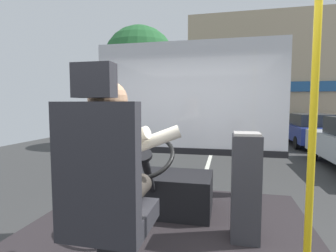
{
  "coord_description": "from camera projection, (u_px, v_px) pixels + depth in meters",
  "views": [
    {
      "loc": [
        0.49,
        -1.78,
        1.84
      ],
      "look_at": [
        -0.09,
        0.84,
        1.61
      ],
      "focal_mm": 27.84,
      "sensor_mm": 36.0,
      "label": 1
    }
  ],
  "objects": [
    {
      "name": "ground",
      "position": [
        212.0,
        150.0,
        10.56
      ],
      "size": [
        18.0,
        44.0,
        0.06
      ],
      "color": "#323232"
    },
    {
      "name": "driver_seat",
      "position": [
        106.0,
        199.0,
        1.52
      ],
      "size": [
        0.48,
        0.48,
        1.34
      ],
      "color": "black",
      "rests_on": "bus_floor"
    },
    {
      "name": "bus_driver",
      "position": [
        113.0,
        160.0,
        1.6
      ],
      "size": [
        0.78,
        0.55,
        0.78
      ],
      "color": "#332D28",
      "rests_on": "driver_seat"
    },
    {
      "name": "steering_console",
      "position": [
        159.0,
        190.0,
        2.74
      ],
      "size": [
        1.1,
        1.04,
        0.86
      ],
      "color": "black",
      "rests_on": "bus_floor"
    },
    {
      "name": "handrail_pole",
      "position": [
        313.0,
        113.0,
        1.54
      ],
      "size": [
        0.04,
        0.04,
        2.15
      ],
      "color": "gold",
      "rests_on": "bus_floor"
    },
    {
      "name": "fare_box",
      "position": [
        246.0,
        187.0,
        2.16
      ],
      "size": [
        0.23,
        0.25,
        0.9
      ],
      "color": "#333338",
      "rests_on": "bus_floor"
    },
    {
      "name": "windshield_panel",
      "position": [
        187.0,
        111.0,
        3.42
      ],
      "size": [
        2.5,
        0.08,
        1.48
      ],
      "color": "silver"
    },
    {
      "name": "street_tree",
      "position": [
        140.0,
        63.0,
        11.52
      ],
      "size": [
        3.16,
        3.16,
        5.26
      ],
      "color": "#4C3828",
      "rests_on": "ground"
    },
    {
      "name": "shop_building",
      "position": [
        283.0,
        77.0,
        18.44
      ],
      "size": [
        12.89,
        5.84,
        7.56
      ],
      "color": "tan",
      "rests_on": "ground"
    },
    {
      "name": "parked_car_blue",
      "position": [
        310.0,
        129.0,
        11.55
      ],
      "size": [
        1.82,
        4.11,
        1.41
      ],
      "color": "navy",
      "rests_on": "ground"
    },
    {
      "name": "parked_car_red",
      "position": [
        289.0,
        123.0,
        16.63
      ],
      "size": [
        1.84,
        3.95,
        1.25
      ],
      "color": "maroon",
      "rests_on": "ground"
    }
  ]
}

